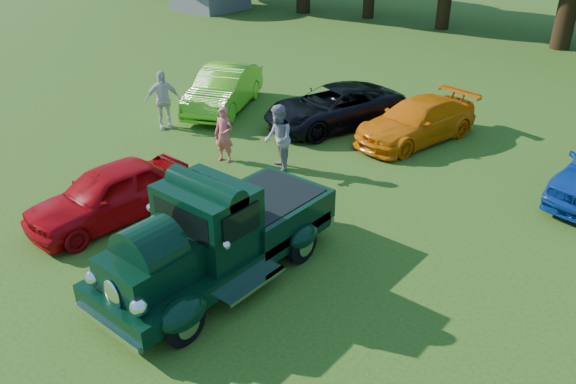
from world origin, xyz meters
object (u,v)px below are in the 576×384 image
Objects in this scene: back_car_lime at (224,89)px; spectator_grey at (278,139)px; spectator_white at (163,100)px; red_convertible at (110,194)px; back_car_orange at (416,121)px; hero_pickup at (219,236)px; back_car_black at (335,107)px; spectator_pink at (224,135)px.

back_car_lime is 5.59m from spectator_grey.
spectator_white reaches higher than spectator_grey.
red_convertible is 9.52m from back_car_orange.
back_car_lime is at bearing 134.96° from hero_pickup.
spectator_white is at bearing 132.94° from red_convertible.
hero_pickup is at bearing -50.24° from back_car_black.
spectator_grey is at bearing 3.08° from spectator_pink.
back_car_orange is at bearing 74.76° from red_convertible.
hero_pickup is 2.81× the size of spectator_grey.
back_car_black is at bearing 110.73° from hero_pickup.
spectator_white is at bearing -135.55° from back_car_orange.
back_car_orange is 2.72× the size of spectator_pink.
spectator_grey is (0.85, -3.85, 0.28)m from back_car_black.
spectator_pink is at bearing -80.79° from back_car_black.
hero_pickup is at bearing -92.27° from spectator_white.
spectator_pink is at bearing -70.47° from spectator_white.
back_car_black is 1.09× the size of back_car_orange.
spectator_pink reaches higher than red_convertible.
back_car_lime is at bearing 120.41° from red_convertible.
spectator_grey is (-2.31, 4.49, 0.05)m from hero_pickup.
back_car_black is at bearing -9.75° from back_car_lime.
spectator_pink is at bearing 134.45° from hero_pickup.
hero_pickup is 2.76× the size of spectator_white.
back_car_black is (0.42, 8.41, -0.00)m from red_convertible.
red_convertible is 0.89× the size of back_car_orange.
back_car_black is 2.51× the size of spectator_white.
back_car_orange is (6.75, 1.71, -0.11)m from back_car_lime.
red_convertible is 8.13m from back_car_lime.
spectator_white is at bearing 147.95° from hero_pickup.
hero_pickup is 1.10× the size of back_car_black.
spectator_pink is at bearing 98.67° from red_convertible.
spectator_white reaches higher than back_car_black.
spectator_pink is (-3.91, 3.99, -0.09)m from hero_pickup.
spectator_pink reaches higher than back_car_black.
hero_pickup is at bearing -20.19° from spectator_grey.
spectator_grey reaches higher than back_car_orange.
back_car_lime is 6.96m from back_car_orange.
spectator_white is at bearing -119.15° from back_car_lime.
spectator_pink is at bearing -69.88° from back_car_lime.
back_car_lime is 2.39× the size of spectator_grey.
back_car_lime is at bearing 121.28° from spectator_pink.
back_car_lime is at bearing -153.23° from back_car_orange.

